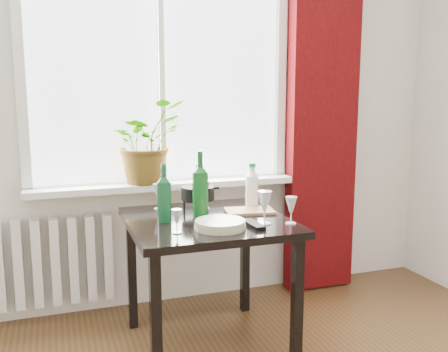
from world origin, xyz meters
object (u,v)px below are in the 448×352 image
object	(u,v)px
wineglass_far_right	(291,210)
cutting_board	(249,211)
table	(207,235)
potted_plant	(145,141)
wine_bottle_right	(200,184)
wineglass_front_right	(265,207)
radiator	(46,262)
wineglass_back_left	(159,196)
wineglass_front_left	(177,221)
tv_remote	(254,224)
wine_bottle_left	(164,193)
wineglass_back_center	(204,194)
bottle_amber	(198,185)
fondue_pot	(198,199)
cleaning_bottle	(252,185)
plate_stack	(220,224)

from	to	relation	value
wineglass_far_right	cutting_board	xyz separation A→B (m)	(-0.11, 0.31, -0.07)
table	potted_plant	world-z (taller)	potted_plant
wine_bottle_right	wineglass_front_right	world-z (taller)	wine_bottle_right
radiator	wineglass_back_left	xyz separation A→B (m)	(0.64, -0.33, 0.44)
radiator	wineglass_front_left	bearing A→B (deg)	-53.92
wine_bottle_right	tv_remote	xyz separation A→B (m)	(0.20, -0.27, -0.18)
wine_bottle_left	wine_bottle_right	bearing A→B (deg)	9.66
radiator	wineglass_back_center	distance (m)	1.08
bottle_amber	cutting_board	distance (m)	0.35
fondue_pot	radiator	bearing A→B (deg)	174.05
potted_plant	wineglass_front_right	world-z (taller)	potted_plant
radiator	wineglass_back_left	distance (m)	0.85
table	wineglass_back_center	size ratio (longest dim) A/B	4.93
potted_plant	wineglass_front_left	bearing A→B (deg)	-90.40
cleaning_bottle	cutting_board	distance (m)	0.18
wine_bottle_left	fondue_pot	distance (m)	0.29
table	bottle_amber	bearing A→B (deg)	83.74
wine_bottle_left	radiator	bearing A→B (deg)	134.71
wineglass_front_left	wine_bottle_left	bearing A→B (deg)	92.33
cutting_board	wine_bottle_right	bearing A→B (deg)	-176.91
potted_plant	wine_bottle_left	bearing A→B (deg)	-91.47
wine_bottle_left	wineglass_back_center	xyz separation A→B (m)	(0.28, 0.21, -0.07)
wineglass_back_center	plate_stack	world-z (taller)	wineglass_back_center
cleaning_bottle	wineglass_back_left	bearing A→B (deg)	166.48
cleaning_bottle	wineglass_back_left	xyz separation A→B (m)	(-0.53, 0.13, -0.06)
tv_remote	wine_bottle_right	bearing A→B (deg)	124.05
wine_bottle_right	wineglass_front_right	xyz separation A→B (m)	(0.27, -0.25, -0.10)
radiator	cleaning_bottle	xyz separation A→B (m)	(1.18, -0.46, 0.49)
wineglass_back_left	wine_bottle_right	bearing A→B (deg)	-54.91
wineglass_far_right	wineglass_back_left	distance (m)	0.80
wineglass_far_right	wineglass_back_left	world-z (taller)	wineglass_back_left
radiator	wine_bottle_left	xyz separation A→B (m)	(0.62, -0.62, 0.52)
wine_bottle_left	tv_remote	world-z (taller)	wine_bottle_left
tv_remote	wineglass_back_left	bearing A→B (deg)	123.49
potted_plant	cutting_board	distance (m)	0.83
cutting_board	potted_plant	bearing A→B (deg)	131.22
wine_bottle_left	plate_stack	bearing A→B (deg)	-43.39
cleaning_bottle	plate_stack	distance (m)	0.52
wine_bottle_left	fondue_pot	world-z (taller)	wine_bottle_left
bottle_amber	table	bearing A→B (deg)	-96.26
wineglass_front_right	tv_remote	distance (m)	0.11
wineglass_far_right	plate_stack	size ratio (longest dim) A/B	0.56
radiator	tv_remote	world-z (taller)	tv_remote
cleaning_bottle	wineglass_back_center	bearing A→B (deg)	169.94
wine_bottle_left	plate_stack	distance (m)	0.35
potted_plant	tv_remote	world-z (taller)	potted_plant
wineglass_front_left	tv_remote	distance (m)	0.40
wineglass_back_center	wineglass_back_left	bearing A→B (deg)	162.74
fondue_pot	wineglass_back_center	bearing A→B (deg)	69.17
potted_plant	cleaning_bottle	distance (m)	0.75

